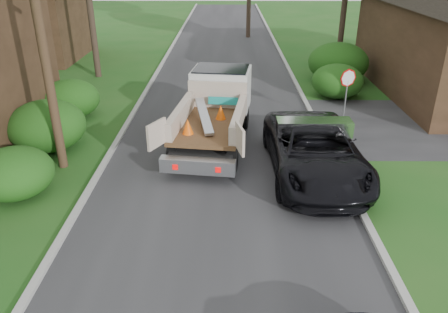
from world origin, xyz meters
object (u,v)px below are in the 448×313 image
flatbed_truck (217,103)px  house_left_far (24,12)px  black_pickup (314,150)px  utility_pole (37,12)px  stop_sign (347,86)px

flatbed_truck → house_left_far: bearing=140.9°
flatbed_truck → black_pickup: (3.31, -3.42, -0.48)m
flatbed_truck → black_pickup: 4.78m
utility_pole → flatbed_truck: 7.16m
house_left_far → flatbed_truck: house_left_far is taller
house_left_far → utility_pole: bearing=-64.8°
stop_sign → house_left_far: 22.81m
utility_pole → black_pickup: utility_pole is taller
house_left_far → flatbed_truck: (13.31, -14.08, -1.70)m
house_left_far → flatbed_truck: bearing=-46.6°
utility_pole → black_pickup: (8.60, -0.48, -4.30)m
stop_sign → house_left_far: bearing=145.2°
utility_pole → house_left_far: size_ratio=1.32×
utility_pole → stop_sign: bearing=20.6°
house_left_far → flatbed_truck: size_ratio=1.11×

